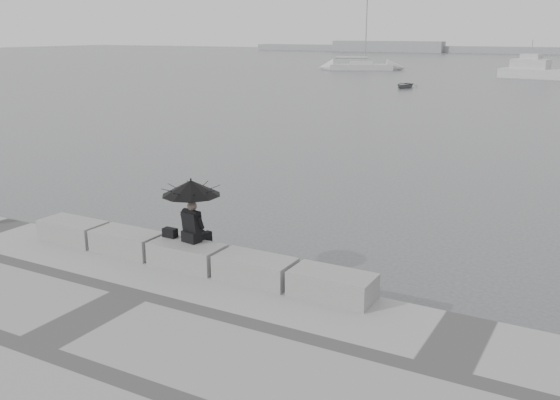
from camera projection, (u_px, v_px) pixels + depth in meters
The scene contains 12 objects.
ground at pixel (201, 280), 13.90m from camera, with size 360.00×360.00×0.00m, color #414345.
stone_block_far_left at pixel (73, 231), 14.91m from camera, with size 1.60×0.80×0.50m, color gray.
stone_block_left at pixel (127, 242), 14.12m from camera, with size 1.60×0.80×0.50m, color gray.
stone_block_centre at pixel (187, 255), 13.32m from camera, with size 1.60×0.80×0.50m, color gray.
stone_block_right at pixel (255, 269), 12.52m from camera, with size 1.60×0.80×0.50m, color gray.
stone_block_far_right at pixel (332, 285), 11.72m from camera, with size 1.60×0.80×0.50m, color gray.
seated_person at pixel (191, 195), 13.14m from camera, with size 1.26×1.26×1.39m.
bag at pixel (170, 233), 13.66m from camera, with size 0.31×0.18×0.20m, color black.
distant_landmass at pixel (559, 50), 147.78m from camera, with size 180.00×8.00×2.80m.
sailboat_left at pixel (361, 66), 88.61m from camera, with size 9.05×5.97×12.90m.
motor_cruiser at pixel (537, 71), 72.56m from camera, with size 8.67×4.31×4.50m.
dinghy at pixel (405, 85), 60.93m from camera, with size 3.05×1.29×0.52m, color gray.
Camera 1 is at (7.84, -10.45, 5.37)m, focal length 40.00 mm.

